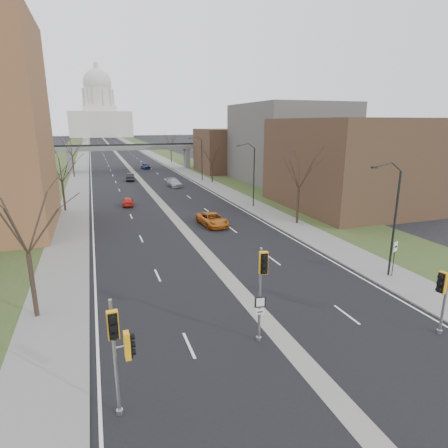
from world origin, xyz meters
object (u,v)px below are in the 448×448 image
speed_limit_sign (395,253)px  signal_pole_left (119,343)px  car_left_near (128,201)px  car_right_far (145,166)px  car_right_mid (174,183)px  car_right_near (212,219)px  signal_pole_median (262,280)px  car_left_far (130,177)px

speed_limit_sign → signal_pole_left: bearing=176.7°
car_left_near → car_right_far: (8.47, 43.98, 0.11)m
car_right_far → car_right_mid: bearing=-95.2°
car_left_near → car_right_near: (8.16, -14.14, 0.11)m
signal_pole_median → speed_limit_sign: size_ratio=1.95×
car_right_near → car_right_far: size_ratio=1.23×
car_left_near → car_right_near: size_ratio=0.69×
car_left_near → signal_pole_left: bearing=89.8°
signal_pole_median → car_right_far: bearing=96.3°
signal_pole_left → car_left_far: size_ratio=1.13×
car_right_mid → speed_limit_sign: bearing=-86.2°
signal_pole_left → speed_limit_sign: bearing=18.1°
speed_limit_sign → car_right_near: bearing=90.5°
speed_limit_sign → car_left_near: (-16.68, 32.90, -1.37)m
signal_pole_left → car_right_far: (12.37, 84.59, -2.61)m
signal_pole_left → car_left_far: 65.27m
signal_pole_left → car_right_near: 29.21m
signal_pole_left → speed_limit_sign: signal_pole_left is taller
signal_pole_left → car_right_mid: signal_pole_left is taller
speed_limit_sign → car_left_far: size_ratio=0.60×
car_right_mid → car_right_near: bearing=-97.7°
signal_pole_median → car_left_near: (-3.41, 37.72, -3.08)m
car_right_far → car_left_near: bearing=-108.5°
signal_pole_median → speed_limit_sign: (13.27, 4.82, -1.71)m
car_right_mid → car_right_far: size_ratio=1.12×
car_right_near → car_right_mid: size_ratio=1.09×
car_left_near → speed_limit_sign: bearing=122.2°
car_left_near → car_right_far: 44.79m
speed_limit_sign → car_left_near: 36.91m
signal_pole_median → car_left_far: signal_pole_median is taller
signal_pole_median → car_right_near: size_ratio=1.00×
car_left_near → car_right_near: car_right_near is taller
car_left_near → car_left_far: (2.74, 24.27, 0.12)m
car_right_mid → car_left_far: bearing=119.7°
signal_pole_median → car_left_far: bearing=100.5°
signal_pole_left → car_left_near: bearing=82.1°
signal_pole_median → car_left_near: 38.00m
speed_limit_sign → car_right_near: speed_limit_sign is taller
signal_pole_left → car_right_mid: (13.58, 54.72, -2.64)m
speed_limit_sign → car_right_far: size_ratio=0.63×
signal_pole_left → car_left_near: signal_pole_left is taller
signal_pole_median → car_right_near: signal_pole_median is taller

